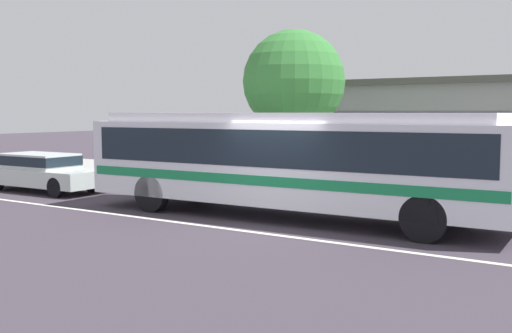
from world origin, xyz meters
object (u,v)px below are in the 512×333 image
pedestrian_waiting_near_sign (380,171)px  transit_bus (288,157)px  bus_stop_sign (462,155)px  street_tree_near_stop (294,82)px  sedan_behind_bus (42,170)px

pedestrian_waiting_near_sign → transit_bus: bearing=-121.3°
pedestrian_waiting_near_sign → bus_stop_sign: bus_stop_sign is taller
transit_bus → bus_stop_sign: (3.81, 1.97, 0.07)m
pedestrian_waiting_near_sign → bus_stop_sign: 2.43m
pedestrian_waiting_near_sign → street_tree_near_stop: bearing=156.2°
bus_stop_sign → transit_bus: bearing=-152.6°
sedan_behind_bus → street_tree_near_stop: (7.48, 4.20, 2.98)m
bus_stop_sign → sedan_behind_bus: bearing=-171.2°
pedestrian_waiting_near_sign → sedan_behind_bus: bearing=-166.8°
street_tree_near_stop → transit_bus: bearing=-62.7°
sedan_behind_bus → bus_stop_sign: size_ratio=1.97×
transit_bus → sedan_behind_bus: bearing=-179.3°
sedan_behind_bus → bus_stop_sign: bearing=8.8°
transit_bus → bus_stop_sign: transit_bus is taller
transit_bus → bus_stop_sign: size_ratio=4.77×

